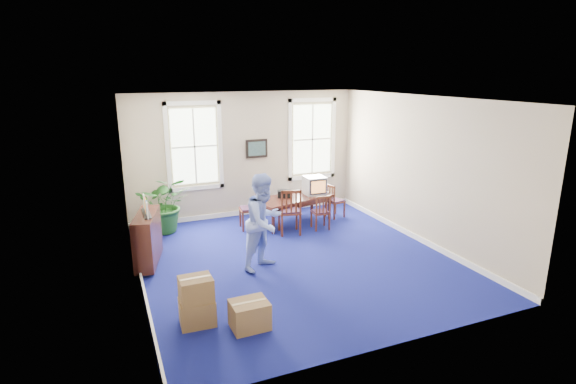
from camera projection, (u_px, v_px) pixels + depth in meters
name	position (u px, v px, depth m)	size (l,w,h in m)	color
floor	(295.00, 259.00, 9.10)	(6.50, 6.50, 0.00)	navy
ceiling	(295.00, 98.00, 8.27)	(6.50, 6.50, 0.00)	white
wall_back	(245.00, 155.00, 11.59)	(6.50, 6.50, 0.00)	tan
wall_front	(395.00, 238.00, 5.79)	(6.50, 6.50, 0.00)	tan
wall_left	(132.00, 199.00, 7.58)	(6.50, 6.50, 0.00)	tan
wall_right	(421.00, 170.00, 9.80)	(6.50, 6.50, 0.00)	tan
baseboard_back	(247.00, 212.00, 11.96)	(6.00, 0.04, 0.12)	white
baseboard_left	(142.00, 282.00, 7.99)	(0.04, 6.50, 0.12)	white
baseboard_right	(415.00, 236.00, 10.19)	(0.04, 6.50, 0.12)	white
window_left	(194.00, 146.00, 11.01)	(1.40, 0.12, 2.20)	white
window_right	(312.00, 139.00, 12.20)	(1.40, 0.12, 2.20)	white
wall_picture	(257.00, 149.00, 11.62)	(0.58, 0.06, 0.48)	black
conference_table	(294.00, 210.00, 11.23)	(1.97, 0.90, 0.67)	#3E1A13
crt_tv	(314.00, 185.00, 11.34)	(0.50, 0.54, 0.45)	#B7B7BC
game_console	(325.00, 192.00, 11.45)	(0.15, 0.19, 0.05)	white
equipment_bag	(285.00, 194.00, 11.08)	(0.35, 0.23, 0.18)	black
chair_near_left	(289.00, 211.00, 10.43)	(0.49, 0.49, 1.10)	maroon
chair_near_right	(320.00, 212.00, 10.76)	(0.39, 0.39, 0.86)	maroon
chair_end_left	(249.00, 208.00, 10.76)	(0.45, 0.45, 1.01)	maroon
chair_end_right	(335.00, 201.00, 11.63)	(0.40, 0.40, 0.89)	maroon
man	(264.00, 222.00, 8.48)	(0.91, 0.70, 1.87)	#8AA3F2
credenza	(148.00, 241.00, 8.72)	(0.36, 1.26, 0.99)	#3E1A13
brochure_rack	(146.00, 208.00, 8.55)	(0.13, 0.76, 0.34)	#99999E
potted_plant	(165.00, 204.00, 10.50)	(1.22, 1.07, 1.36)	#194918
cardboard_boxes	(208.00, 294.00, 6.83)	(1.39, 1.39, 0.79)	olive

